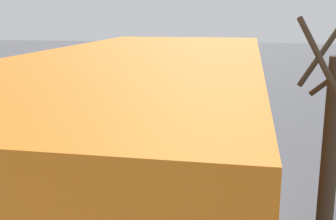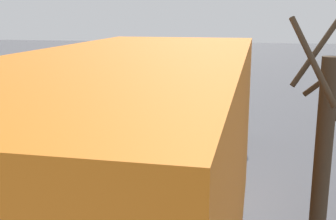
# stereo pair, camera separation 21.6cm
# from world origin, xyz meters

# --- Properties ---
(ground_plane) EXTENTS (90.00, 90.00, 0.00)m
(ground_plane) POSITION_xyz_m (0.00, 0.00, 0.00)
(ground_plane) COLOR #4C4C51
(slush_patch_near_cluster) EXTENTS (2.55, 2.55, 0.01)m
(slush_patch_near_cluster) POSITION_xyz_m (2.88, 3.97, 0.00)
(slush_patch_near_cluster) COLOR silver
(slush_patch_near_cluster) RESTS_ON ground
(slush_patch_under_van) EXTENTS (1.68, 1.68, 0.01)m
(slush_patch_under_van) POSITION_xyz_m (0.23, -2.73, 0.00)
(slush_patch_under_van) COLOR #ADAFB5
(slush_patch_under_van) RESTS_ON ground
(cargo_van_parked_right) EXTENTS (2.36, 5.42, 2.60)m
(cargo_van_parked_right) POSITION_xyz_m (3.91, -1.31, 1.18)
(cargo_van_parked_right) COLOR #B7BABF
(cargo_van_parked_right) RESTS_ON ground
(box_truck_background) EXTENTS (2.84, 8.30, 3.38)m
(box_truck_background) POSITION_xyz_m (-0.52, 9.18, 1.94)
(box_truck_background) COLOR orange
(box_truck_background) RESTS_ON ground
(shopping_cart_vendor) EXTENTS (0.66, 0.89, 1.02)m
(shopping_cart_vendor) POSITION_xyz_m (-0.09, 0.27, 0.57)
(shopping_cart_vendor) COLOR #1951B2
(shopping_cart_vendor) RESTS_ON ground
(hand_dolly_boxes) EXTENTS (0.66, 0.80, 1.32)m
(hand_dolly_boxes) POSITION_xyz_m (1.08, 0.53, 0.54)
(hand_dolly_boxes) COLOR #515156
(hand_dolly_boxes) RESTS_ON ground
(pedestrian_pink_side) EXTENTS (1.04, 1.04, 2.15)m
(pedestrian_pink_side) POSITION_xyz_m (-0.78, 1.24, 1.57)
(pedestrian_pink_side) COLOR black
(pedestrian_pink_side) RESTS_ON ground
(pedestrian_black_side) EXTENTS (1.04, 1.04, 2.15)m
(pedestrian_black_side) POSITION_xyz_m (-1.37, 0.18, 1.58)
(pedestrian_black_side) COLOR black
(pedestrian_black_side) RESTS_ON ground
(pedestrian_white_side) EXTENTS (1.04, 1.04, 2.15)m
(pedestrian_white_side) POSITION_xyz_m (-0.36, -1.11, 1.57)
(pedestrian_white_side) COLOR black
(pedestrian_white_side) RESTS_ON ground
(bare_tree_near) EXTENTS (1.13, 1.14, 3.78)m
(bare_tree_near) POSITION_xyz_m (-2.85, 6.90, 1.82)
(bare_tree_near) COLOR #423323
(bare_tree_near) RESTS_ON ground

